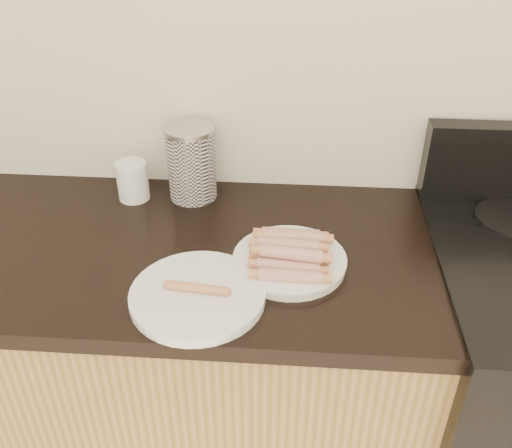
# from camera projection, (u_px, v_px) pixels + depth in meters

# --- Properties ---
(wall_back) EXTENTS (4.00, 0.04, 2.60)m
(wall_back) POSITION_uv_depth(u_px,v_px,m) (270.00, 36.00, 1.35)
(wall_back) COLOR silver
(wall_back) RESTS_ON ground
(cabinet_base) EXTENTS (2.20, 0.59, 0.86)m
(cabinet_base) POSITION_uv_depth(u_px,v_px,m) (14.00, 372.00, 1.62)
(cabinet_base) COLOR #A37B44
(cabinet_base) RESTS_ON floor
(main_plate) EXTENTS (0.31, 0.31, 0.02)m
(main_plate) POSITION_uv_depth(u_px,v_px,m) (289.00, 262.00, 1.26)
(main_plate) COLOR white
(main_plate) RESTS_ON counter_slab
(side_plate) EXTENTS (0.29, 0.29, 0.02)m
(side_plate) POSITION_uv_depth(u_px,v_px,m) (198.00, 295.00, 1.17)
(side_plate) COLOR silver
(side_plate) RESTS_ON counter_slab
(hotdog_pile) EXTENTS (0.13, 0.19, 0.05)m
(hotdog_pile) POSITION_uv_depth(u_px,v_px,m) (290.00, 251.00, 1.24)
(hotdog_pile) COLOR #A0282D
(hotdog_pile) RESTS_ON main_plate
(plain_sausages) EXTENTS (0.12, 0.03, 0.02)m
(plain_sausages) POSITION_uv_depth(u_px,v_px,m) (197.00, 288.00, 1.16)
(plain_sausages) COLOR #DA8852
(plain_sausages) RESTS_ON side_plate
(canister) EXTENTS (0.13, 0.13, 0.20)m
(canister) POSITION_uv_depth(u_px,v_px,m) (191.00, 162.00, 1.46)
(canister) COLOR silver
(canister) RESTS_ON counter_slab
(mug) EXTENTS (0.11, 0.11, 0.10)m
(mug) POSITION_uv_depth(u_px,v_px,m) (133.00, 181.00, 1.48)
(mug) COLOR white
(mug) RESTS_ON counter_slab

